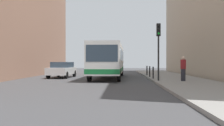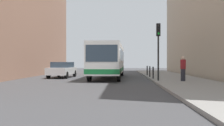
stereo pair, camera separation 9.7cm
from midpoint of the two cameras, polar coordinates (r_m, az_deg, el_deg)
The scene contains 10 objects.
ground_plane at distance 19.56m, azimuth -0.32°, elevation -4.12°, with size 80.00×80.00×0.00m, color #424244.
sidewalk at distance 20.04m, azimuth 15.33°, elevation -3.81°, with size 4.40×40.00×0.15m, color gray.
bus at distance 23.00m, azimuth -0.68°, elevation 0.84°, with size 2.88×11.10×3.00m.
car_beside_bus at distance 24.03m, azimuth -11.19°, elevation -1.43°, with size 2.05×4.49×1.48m.
car_behind_bus at distance 32.63m, azimuth -0.96°, elevation -0.97°, with size 2.07×4.50×1.48m.
traffic_light at distance 18.22m, azimuth 10.72°, elevation 5.02°, with size 0.28×0.33×4.10m.
bollard_near at distance 20.32m, azimuth 9.54°, elevation -2.19°, with size 0.11×0.11×0.95m, color black.
bollard_mid at distance 22.67m, azimuth 8.79°, elevation -1.93°, with size 0.11×0.11×0.95m, color black.
bollard_far at distance 25.03m, azimuth 8.18°, elevation -1.72°, with size 0.11×0.11×0.95m, color black.
pedestrian_near_signal at distance 18.15m, azimuth 16.13°, elevation -1.24°, with size 0.38×0.38×1.74m.
Camera 2 is at (0.95, -19.47, 1.50)m, focal length 39.89 mm.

